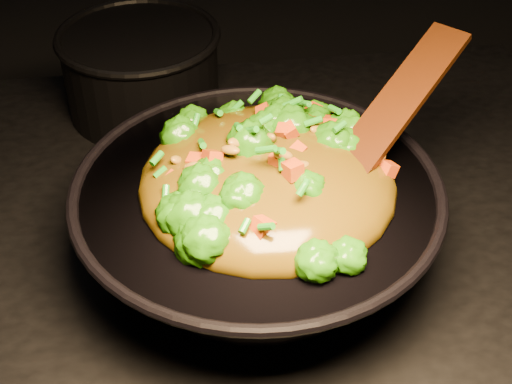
{
  "coord_description": "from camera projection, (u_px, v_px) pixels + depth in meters",
  "views": [
    {
      "loc": [
        -0.05,
        -0.71,
        1.56
      ],
      "look_at": [
        0.05,
        -0.05,
        1.01
      ],
      "focal_mm": 50.0,
      "sensor_mm": 36.0,
      "label": 1
    }
  ],
  "objects": [
    {
      "name": "stir_fry",
      "position": [
        268.0,
        151.0,
        0.82
      ],
      "size": [
        0.35,
        0.35,
        0.11
      ],
      "primitive_type": null,
      "rotation": [
        0.0,
        0.0,
        -0.15
      ],
      "color": "#297C08",
      "rests_on": "wok"
    },
    {
      "name": "wok",
      "position": [
        257.0,
        225.0,
        0.89
      ],
      "size": [
        0.56,
        0.56,
        0.12
      ],
      "primitive_type": null,
      "rotation": [
        0.0,
        0.0,
        -0.36
      ],
      "color": "black",
      "rests_on": "stovetop"
    },
    {
      "name": "spatula",
      "position": [
        379.0,
        128.0,
        0.84
      ],
      "size": [
        0.28,
        0.25,
        0.14
      ],
      "primitive_type": "cube",
      "rotation": [
        0.0,
        -0.38,
        0.73
      ],
      "color": "#3B1809",
      "rests_on": "wok"
    },
    {
      "name": "back_pot",
      "position": [
        142.0,
        71.0,
        1.16
      ],
      "size": [
        0.29,
        0.29,
        0.14
      ],
      "primitive_type": "cylinder",
      "rotation": [
        0.0,
        0.0,
        -0.16
      ],
      "color": "black",
      "rests_on": "stovetop"
    }
  ]
}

